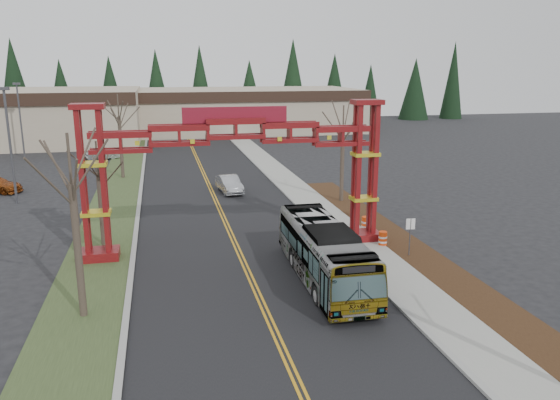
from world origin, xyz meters
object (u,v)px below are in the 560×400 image
object	(u,v)px
silver_sedan	(229,184)
light_pole_far	(20,116)
parked_car_far_a	(102,154)
bare_tree_right_far	(343,133)
bare_tree_median_near	(72,185)
retail_building_east	(243,110)
barrel_mid	(366,224)
gateway_arch	(236,152)
barrel_north	(354,211)
bare_tree_median_far	(119,117)
barrel_south	(383,239)
transit_bus	(324,253)
street_sign	(410,230)
bare_tree_median_mid	(98,173)
light_pole_near	(9,137)

from	to	relation	value
silver_sedan	light_pole_far	world-z (taller)	light_pole_far
parked_car_far_a	bare_tree_right_far	world-z (taller)	bare_tree_right_far
light_pole_far	bare_tree_median_near	bearing A→B (deg)	-75.18
retail_building_east	barrel_mid	world-z (taller)	retail_building_east
parked_car_far_a	bare_tree_median_near	bearing A→B (deg)	163.86
barrel_mid	gateway_arch	bearing A→B (deg)	-168.27
silver_sedan	gateway_arch	bearing A→B (deg)	-102.40
barrel_north	retail_building_east	bearing A→B (deg)	89.37
retail_building_east	silver_sedan	world-z (taller)	retail_building_east
bare_tree_right_far	bare_tree_median_far	bearing A→B (deg)	142.24
barrel_south	bare_tree_right_far	bearing A→B (deg)	84.03
retail_building_east	transit_bus	bearing A→B (deg)	-95.33
bare_tree_median_far	bare_tree_median_near	bearing A→B (deg)	-90.00
gateway_arch	silver_sedan	xyz separation A→B (m)	(1.51, 15.46, -5.25)
bare_tree_right_far	bare_tree_median_near	bearing A→B (deg)	-135.79
silver_sedan	street_sign	xyz separation A→B (m)	(8.07, -18.89, 0.94)
bare_tree_median_mid	light_pole_near	world-z (taller)	light_pole_near
barrel_north	barrel_mid	bearing A→B (deg)	-97.13
gateway_arch	bare_tree_right_far	bearing A→B (deg)	45.08
bare_tree_median_near	barrel_north	distance (m)	22.32
transit_bus	barrel_north	world-z (taller)	transit_bus
light_pole_far	barrel_mid	xyz separation A→B (m)	(29.02, -36.31, -4.65)
gateway_arch	barrel_mid	size ratio (longest dim) A/B	17.62
gateway_arch	bare_tree_median_near	world-z (taller)	gateway_arch
bare_tree_median_near	bare_tree_right_far	size ratio (longest dim) A/B	1.05
bare_tree_right_far	gateway_arch	bearing A→B (deg)	-134.92
gateway_arch	transit_bus	size ratio (longest dim) A/B	1.67
transit_bus	barrel_north	bearing A→B (deg)	63.88
barrel_south	transit_bus	bearing A→B (deg)	-139.48
bare_tree_median_near	street_sign	distance (m)	18.55
bare_tree_median_far	silver_sedan	bearing A→B (deg)	-41.85
parked_car_far_a	street_sign	size ratio (longest dim) A/B	1.63
silver_sedan	barrel_north	size ratio (longest dim) A/B	4.83
retail_building_east	bare_tree_right_far	distance (m)	51.97
transit_bus	barrel_north	size ratio (longest dim) A/B	11.74
bare_tree_right_far	light_pole_near	xyz separation A→B (m)	(-25.87, 5.36, -0.30)
bare_tree_median_far	barrel_north	distance (m)	26.04
transit_bus	silver_sedan	xyz separation A→B (m)	(-2.18, 21.20, -0.78)
bare_tree_right_far	light_pole_far	bearing A→B (deg)	136.90
street_sign	bare_tree_median_far	bearing A→B (deg)	122.68
bare_tree_median_far	bare_tree_median_mid	bearing A→B (deg)	-90.00
street_sign	barrel_mid	size ratio (longest dim) A/B	2.26
bare_tree_median_far	street_sign	distance (m)	32.84
parked_car_far_a	bare_tree_median_far	world-z (taller)	bare_tree_median_far
gateway_arch	light_pole_far	distance (m)	43.14
transit_bus	silver_sedan	distance (m)	21.33
barrel_south	barrel_mid	size ratio (longest dim) A/B	0.95
bare_tree_median_near	bare_tree_median_far	size ratio (longest dim) A/B	1.00
parked_car_far_a	barrel_north	world-z (taller)	parked_car_far_a
light_pole_near	light_pole_far	xyz separation A→B (m)	(-4.21, 22.78, -0.19)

